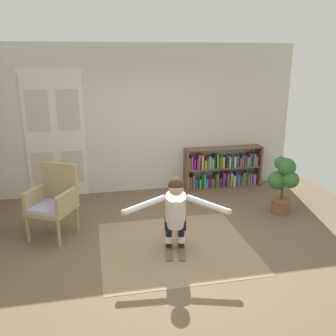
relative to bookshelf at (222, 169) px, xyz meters
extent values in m
plane|color=brown|center=(-1.54, -2.39, -0.38)|extent=(7.20, 7.20, 0.00)
cube|color=beige|center=(-1.54, 0.21, 1.07)|extent=(6.00, 0.10, 2.90)
cube|color=beige|center=(-3.58, 0.16, 0.80)|extent=(0.55, 0.04, 2.35)
cube|color=#BDB6A7|center=(-3.58, 0.14, 1.31)|extent=(0.41, 0.01, 0.76)
cube|color=#BDB6A7|center=(-3.58, 0.14, 0.21)|extent=(0.41, 0.01, 0.64)
cube|color=beige|center=(-3.03, 0.16, 0.80)|extent=(0.55, 0.04, 2.35)
cube|color=#BDB6A7|center=(-3.03, 0.14, 1.31)|extent=(0.41, 0.01, 0.76)
cube|color=#BDB6A7|center=(-3.03, 0.14, 0.21)|extent=(0.41, 0.01, 0.64)
cube|color=beige|center=(-3.31, 0.16, 2.02)|extent=(1.22, 0.04, 0.10)
cube|color=#8D7657|center=(-1.54, -2.32, -0.38)|extent=(2.15, 1.98, 0.01)
cube|color=brown|center=(-0.78, 0.00, 0.05)|extent=(0.04, 0.30, 0.85)
cube|color=brown|center=(0.81, 0.00, 0.05)|extent=(0.04, 0.30, 0.85)
cube|color=brown|center=(0.02, 0.00, -0.37)|extent=(1.59, 0.30, 0.02)
cube|color=brown|center=(0.02, 0.00, 0.05)|extent=(1.59, 0.30, 0.02)
cube|color=brown|center=(0.02, 0.00, 0.46)|extent=(1.59, 0.30, 0.02)
cube|color=#7CD06B|center=(-0.73, 0.01, -0.24)|extent=(0.07, 0.15, 0.25)
cube|color=#AA4B3F|center=(-0.68, -0.01, -0.23)|extent=(0.03, 0.17, 0.25)
cube|color=#607048|center=(-0.63, 0.02, -0.21)|extent=(0.04, 0.23, 0.29)
cube|color=blue|center=(-0.56, 0.00, -0.27)|extent=(0.05, 0.15, 0.19)
cube|color=green|center=(-0.49, -0.01, -0.26)|extent=(0.03, 0.19, 0.19)
cube|color=#533D6E|center=(-0.45, 0.02, -0.25)|extent=(0.03, 0.15, 0.21)
cube|color=#24C959|center=(-0.40, -0.01, -0.22)|extent=(0.04, 0.16, 0.29)
cube|color=#5160D2|center=(-0.34, -0.02, -0.26)|extent=(0.05, 0.16, 0.19)
cube|color=#591C52|center=(-0.28, -0.01, -0.26)|extent=(0.04, 0.18, 0.20)
cube|color=brown|center=(-0.22, -0.01, -0.27)|extent=(0.06, 0.20, 0.18)
cube|color=brown|center=(-0.15, 0.01, -0.22)|extent=(0.03, 0.19, 0.27)
cube|color=#3B9451|center=(-0.11, 0.00, -0.22)|extent=(0.03, 0.15, 0.29)
cube|color=#56224F|center=(-0.05, 0.02, -0.27)|extent=(0.06, 0.23, 0.18)
cube|color=#852378|center=(0.02, 0.00, -0.21)|extent=(0.08, 0.21, 0.30)
cube|color=#2A5677|center=(0.08, -0.02, -0.24)|extent=(0.03, 0.24, 0.24)
cube|color=#C44053|center=(0.13, 0.00, -0.22)|extent=(0.04, 0.17, 0.27)
cube|color=#6CD572|center=(0.19, 0.00, -0.22)|extent=(0.05, 0.18, 0.29)
cube|color=#ACB863|center=(0.25, -0.02, -0.24)|extent=(0.05, 0.21, 0.23)
cube|color=#4B28B2|center=(0.30, -0.02, -0.22)|extent=(0.04, 0.24, 0.28)
cube|color=#578F60|center=(0.35, 0.01, -0.24)|extent=(0.05, 0.22, 0.24)
cube|color=#31617D|center=(0.42, -0.01, -0.26)|extent=(0.04, 0.18, 0.19)
cube|color=#966332|center=(0.48, -0.01, -0.22)|extent=(0.05, 0.14, 0.27)
cube|color=#165748|center=(0.53, 0.00, -0.21)|extent=(0.03, 0.15, 0.30)
cube|color=olive|center=(0.59, 0.01, -0.24)|extent=(0.04, 0.16, 0.23)
cube|color=#8863B1|center=(0.64, -0.01, -0.24)|extent=(0.03, 0.14, 0.24)
cube|color=#8662B0|center=(0.71, -0.01, -0.25)|extent=(0.05, 0.19, 0.22)
cube|color=#686410|center=(-0.73, 0.00, 0.18)|extent=(0.06, 0.21, 0.24)
cube|color=#A24387|center=(-0.68, 0.00, 0.19)|extent=(0.03, 0.23, 0.26)
cube|color=purple|center=(-0.62, 0.00, 0.16)|extent=(0.03, 0.22, 0.21)
cube|color=#82275F|center=(-0.56, 0.00, 0.16)|extent=(0.03, 0.22, 0.21)
cube|color=#D14AC2|center=(-0.52, 0.01, 0.20)|extent=(0.05, 0.19, 0.30)
cube|color=#A4B54F|center=(-0.46, 0.01, 0.20)|extent=(0.04, 0.23, 0.29)
cube|color=olive|center=(-0.40, -0.01, 0.15)|extent=(0.05, 0.23, 0.18)
cube|color=#C93544|center=(-0.34, -0.02, 0.17)|extent=(0.03, 0.18, 0.22)
cube|color=#4EA870|center=(-0.30, -0.01, 0.18)|extent=(0.05, 0.19, 0.25)
cube|color=#80A664|center=(-0.24, 0.01, 0.16)|extent=(0.04, 0.22, 0.22)
cube|color=navy|center=(-0.19, 0.00, 0.20)|extent=(0.03, 0.17, 0.28)
cube|color=#709F38|center=(-0.13, 0.00, 0.20)|extent=(0.05, 0.18, 0.29)
cube|color=#535B29|center=(-0.06, 0.02, 0.17)|extent=(0.06, 0.19, 0.22)
cube|color=gold|center=(0.00, 0.00, 0.17)|extent=(0.05, 0.16, 0.22)
cube|color=#311F8A|center=(0.07, 0.01, 0.16)|extent=(0.03, 0.23, 0.22)
cube|color=#ACC75F|center=(0.13, -0.01, 0.17)|extent=(0.04, 0.20, 0.22)
cube|color=#21534A|center=(0.17, 0.00, 0.18)|extent=(0.04, 0.23, 0.25)
cube|color=#72AFC8|center=(0.24, 0.01, 0.17)|extent=(0.06, 0.22, 0.22)
cube|color=#673E5B|center=(0.31, 0.00, 0.18)|extent=(0.07, 0.15, 0.25)
cube|color=brown|center=(0.37, -0.01, 0.15)|extent=(0.04, 0.23, 0.19)
cube|color=slate|center=(0.42, 0.00, 0.18)|extent=(0.03, 0.20, 0.25)
cube|color=#7E2592|center=(0.49, 0.02, 0.17)|extent=(0.06, 0.18, 0.23)
cube|color=#22D533|center=(0.55, 0.02, 0.15)|extent=(0.05, 0.22, 0.19)
cube|color=#8B337F|center=(0.60, 0.02, 0.19)|extent=(0.05, 0.19, 0.26)
cube|color=#358660|center=(0.67, -0.02, 0.19)|extent=(0.04, 0.22, 0.28)
cube|color=#A85043|center=(0.71, -0.02, 0.16)|extent=(0.04, 0.23, 0.21)
cylinder|color=#9E8D5E|center=(-3.64, -1.72, -0.17)|extent=(0.07, 0.07, 0.42)
cylinder|color=#9E8D5E|center=(-3.18, -1.97, -0.17)|extent=(0.07, 0.07, 0.42)
cylinder|color=#9E8D5E|center=(-3.39, -1.26, -0.17)|extent=(0.07, 0.07, 0.42)
cylinder|color=#9E8D5E|center=(-2.93, -1.51, -0.17)|extent=(0.07, 0.07, 0.42)
cube|color=#9E8D5E|center=(-3.29, -1.62, 0.07)|extent=(0.81, 0.81, 0.06)
cube|color=#A7A6DE|center=(-3.29, -1.62, 0.12)|extent=(0.73, 0.73, 0.04)
cube|color=#9E8D5E|center=(-3.16, -1.38, 0.42)|extent=(0.56, 0.34, 0.60)
cube|color=#9E8D5E|center=(-3.52, -1.49, 0.24)|extent=(0.32, 0.52, 0.28)
cube|color=#9E8D5E|center=(-3.05, -1.74, 0.24)|extent=(0.32, 0.52, 0.28)
cylinder|color=brown|center=(0.56, -1.50, -0.25)|extent=(0.33, 0.33, 0.25)
cylinder|color=brown|center=(0.56, -1.50, -0.15)|extent=(0.35, 0.35, 0.04)
cylinder|color=#4C3823|center=(0.56, -1.50, 0.05)|extent=(0.04, 0.04, 0.36)
sphere|color=#2D632C|center=(0.55, -1.38, 0.50)|extent=(0.23, 0.23, 0.23)
sphere|color=#2D632C|center=(0.58, -1.54, 0.47)|extent=(0.31, 0.31, 0.31)
sphere|color=#2D632C|center=(0.65, -1.43, 0.23)|extent=(0.24, 0.24, 0.24)
sphere|color=#2D632C|center=(0.63, -1.61, 0.26)|extent=(0.29, 0.29, 0.29)
sphere|color=#2D632C|center=(0.46, -1.46, 0.22)|extent=(0.32, 0.32, 0.32)
cube|color=brown|center=(-1.63, -2.30, -0.37)|extent=(0.24, 0.82, 0.01)
cube|color=brown|center=(-1.56, -1.93, -0.33)|extent=(0.11, 0.13, 0.06)
cube|color=black|center=(-1.64, -2.32, -0.34)|extent=(0.10, 0.13, 0.04)
cube|color=brown|center=(-1.46, -2.33, -0.37)|extent=(0.24, 0.82, 0.01)
cube|color=brown|center=(-1.38, -1.96, -0.33)|extent=(0.11, 0.13, 0.06)
cube|color=black|center=(-1.46, -2.35, -0.34)|extent=(0.10, 0.13, 0.04)
cylinder|color=white|center=(-1.63, -2.30, -0.25)|extent=(0.13, 0.13, 0.10)
cylinder|color=black|center=(-1.63, -2.30, -0.05)|extent=(0.11, 0.11, 0.30)
cylinder|color=black|center=(-1.64, -2.34, 0.03)|extent=(0.13, 0.13, 0.22)
cylinder|color=white|center=(-1.46, -2.33, -0.25)|extent=(0.13, 0.13, 0.10)
cylinder|color=black|center=(-1.46, -2.33, -0.05)|extent=(0.11, 0.11, 0.30)
cylinder|color=black|center=(-1.46, -2.37, 0.03)|extent=(0.13, 0.13, 0.22)
cube|color=black|center=(-1.55, -2.36, 0.01)|extent=(0.33, 0.23, 0.14)
cylinder|color=silver|center=(-1.57, -2.44, 0.25)|extent=(0.36, 0.48, 0.58)
sphere|color=tan|center=(-1.60, -2.59, 0.63)|extent=(0.23, 0.23, 0.20)
sphere|color=#382619|center=(-1.59, -2.58, 0.67)|extent=(0.25, 0.25, 0.21)
cylinder|color=silver|center=(-2.01, -2.55, 0.42)|extent=(0.59, 0.19, 0.20)
sphere|color=tan|center=(-2.29, -2.61, 0.35)|extent=(0.11, 0.11, 0.09)
cylinder|color=silver|center=(-1.20, -2.71, 0.42)|extent=(0.54, 0.38, 0.20)
sphere|color=tan|center=(-0.96, -2.86, 0.35)|extent=(0.11, 0.11, 0.09)
camera|label=1|loc=(-2.64, -7.02, 2.29)|focal=39.70mm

